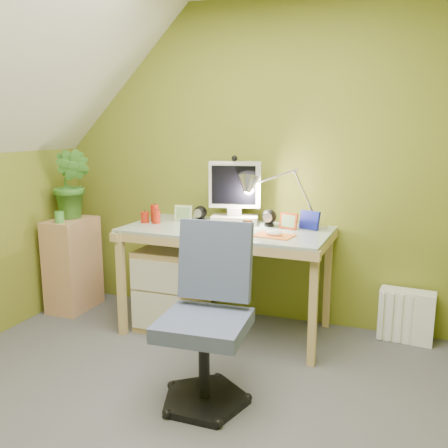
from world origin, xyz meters
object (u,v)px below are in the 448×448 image
(task_chair, at_px, (204,323))
(desk_lamp, at_px, (296,185))
(side_ledge, at_px, (73,264))
(radiator, at_px, (406,316))
(potted_plant, at_px, (72,184))
(monitor, at_px, (235,186))
(desk, at_px, (227,280))

(task_chair, bearing_deg, desk_lamp, 74.59)
(side_ledge, height_order, task_chair, task_chair)
(radiator, bearing_deg, potted_plant, -169.22)
(monitor, xyz_separation_m, side_ledge, (-1.34, -0.19, -0.68))
(desk, relative_size, potted_plant, 2.57)
(side_ledge, relative_size, task_chair, 0.81)
(desk_lamp, distance_m, potted_plant, 1.79)
(desk, xyz_separation_m, radiator, (1.24, 0.27, -0.21))
(monitor, height_order, radiator, monitor)
(desk, bearing_deg, monitor, 92.44)
(desk, height_order, desk_lamp, desk_lamp)
(task_chair, bearing_deg, potted_plant, 144.24)
(desk, bearing_deg, radiator, 14.70)
(side_ledge, bearing_deg, radiator, 6.22)
(side_ledge, relative_size, potted_plant, 1.34)
(desk_lamp, height_order, task_chair, desk_lamp)
(monitor, relative_size, radiator, 1.54)
(side_ledge, bearing_deg, potted_plant, 90.00)
(task_chair, bearing_deg, side_ledge, 145.58)
(side_ledge, distance_m, potted_plant, 0.66)
(radiator, bearing_deg, desk_lamp, -167.86)
(side_ledge, bearing_deg, task_chair, -31.06)
(side_ledge, height_order, radiator, side_ledge)
(monitor, distance_m, desk_lamp, 0.45)
(desk_lamp, relative_size, side_ledge, 0.81)
(potted_plant, height_order, radiator, potted_plant)
(side_ledge, distance_m, task_chair, 1.81)
(desk, relative_size, task_chair, 1.56)
(desk, distance_m, radiator, 1.29)
(radiator, bearing_deg, task_chair, -124.73)
(monitor, xyz_separation_m, potted_plant, (-1.34, -0.14, -0.02))
(desk_lamp, distance_m, radiator, 1.20)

